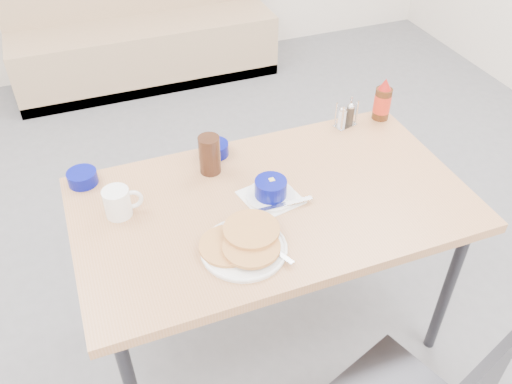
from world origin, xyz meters
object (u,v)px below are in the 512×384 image
object	(u,v)px
booth_bench	(142,32)
amber_tumbler	(210,155)
dining_table	(272,213)
creamer_bowl	(82,178)
pancake_plate	(244,244)
condiment_caddy	(346,117)
butter_bowl	(215,149)
coffee_mug	(119,202)
syrup_bottle	(382,101)
grits_setting	(271,191)

from	to	relation	value
booth_bench	amber_tumbler	size ratio (longest dim) A/B	12.52
dining_table	creamer_bowl	size ratio (longest dim) A/B	12.79
pancake_plate	condiment_caddy	size ratio (longest dim) A/B	2.42
creamer_bowl	amber_tumbler	xyz separation A→B (m)	(0.46, -0.10, 0.05)
pancake_plate	butter_bowl	world-z (taller)	same
dining_table	coffee_mug	xyz separation A→B (m)	(-0.52, 0.12, 0.12)
booth_bench	pancake_plate	bearing A→B (deg)	-93.73
booth_bench	syrup_bottle	world-z (taller)	booth_bench
booth_bench	condiment_caddy	size ratio (longest dim) A/B	16.42
coffee_mug	syrup_bottle	xyz separation A→B (m)	(1.16, 0.22, 0.03)
butter_bowl	syrup_bottle	xyz separation A→B (m)	(0.75, -0.00, 0.06)
pancake_plate	condiment_caddy	world-z (taller)	condiment_caddy
booth_bench	creamer_bowl	world-z (taller)	booth_bench
pancake_plate	dining_table	bearing A→B (deg)	46.81
creamer_bowl	butter_bowl	xyz separation A→B (m)	(0.51, 0.00, 0.00)
butter_bowl	pancake_plate	bearing A→B (deg)	-97.42
grits_setting	syrup_bottle	distance (m)	0.72
amber_tumbler	condiment_caddy	distance (m)	0.64
butter_bowl	booth_bench	bearing A→B (deg)	87.17
butter_bowl	grits_setting	bearing A→B (deg)	-71.86
condiment_caddy	syrup_bottle	xyz separation A→B (m)	(0.17, -0.00, 0.04)
butter_bowl	amber_tumbler	size ratio (longest dim) A/B	0.73
booth_bench	amber_tumbler	world-z (taller)	booth_bench
dining_table	syrup_bottle	distance (m)	0.74
coffee_mug	amber_tumbler	xyz separation A→B (m)	(0.36, 0.12, 0.02)
grits_setting	pancake_plate	bearing A→B (deg)	-130.85
booth_bench	coffee_mug	world-z (taller)	booth_bench
syrup_bottle	condiment_caddy	bearing A→B (deg)	180.00
grits_setting	condiment_caddy	size ratio (longest dim) A/B	2.08
creamer_bowl	butter_bowl	world-z (taller)	same
booth_bench	butter_bowl	size ratio (longest dim) A/B	17.15
grits_setting	condiment_caddy	distance (m)	0.57
grits_setting	syrup_bottle	size ratio (longest dim) A/B	1.28
coffee_mug	grits_setting	bearing A→B (deg)	-11.64
dining_table	coffee_mug	bearing A→B (deg)	166.91
butter_bowl	amber_tumbler	xyz separation A→B (m)	(-0.05, -0.10, 0.05)
grits_setting	creamer_bowl	bearing A→B (deg)	152.10
butter_bowl	dining_table	bearing A→B (deg)	-72.29
creamer_bowl	butter_bowl	distance (m)	0.51
butter_bowl	condiment_caddy	distance (m)	0.58
booth_bench	coffee_mug	xyz separation A→B (m)	(-0.52, -2.41, 0.46)
dining_table	pancake_plate	world-z (taller)	pancake_plate
booth_bench	coffee_mug	size ratio (longest dim) A/B	14.08
dining_table	coffee_mug	size ratio (longest dim) A/B	10.37
booth_bench	condiment_caddy	distance (m)	2.29
grits_setting	booth_bench	bearing A→B (deg)	89.96
grits_setting	amber_tumbler	size ratio (longest dim) A/B	1.58
grits_setting	amber_tumbler	distance (m)	0.28
dining_table	amber_tumbler	bearing A→B (deg)	122.87
booth_bench	grits_setting	bearing A→B (deg)	-90.04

